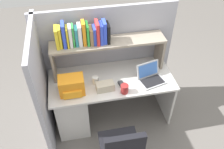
# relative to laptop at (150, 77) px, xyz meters

# --- Properties ---
(ground_plane) EXTENTS (8.00, 8.00, 0.00)m
(ground_plane) POSITION_rel_laptop_xyz_m (-0.49, 0.11, -0.78)
(ground_plane) COLOR slate
(desk) EXTENTS (1.60, 0.70, 0.73)m
(desk) POSITION_rel_laptop_xyz_m (-0.88, 0.11, -0.38)
(desk) COLOR silver
(desk) RESTS_ON ground_plane
(cubicle_partition_rear) EXTENTS (1.84, 0.05, 1.55)m
(cubicle_partition_rear) POSITION_rel_laptop_xyz_m (-0.49, 0.49, -0.01)
(cubicle_partition_rear) COLOR #9E9EA8
(cubicle_partition_rear) RESTS_ON ground_plane
(cubicle_partition_left) EXTENTS (0.05, 1.06, 1.55)m
(cubicle_partition_left) POSITION_rel_laptop_xyz_m (-1.34, 0.06, -0.01)
(cubicle_partition_left) COLOR #9E9EA8
(cubicle_partition_left) RESTS_ON ground_plane
(overhead_hutch) EXTENTS (1.44, 0.28, 0.45)m
(overhead_hutch) POSITION_rel_laptop_xyz_m (-0.49, 0.31, 0.30)
(overhead_hutch) COLOR gray
(overhead_hutch) RESTS_ON desk
(reference_books_on_shelf) EXTENTS (0.64, 0.19, 0.30)m
(reference_books_on_shelf) POSITION_rel_laptop_xyz_m (-0.78, 0.32, 0.53)
(reference_books_on_shelf) COLOR yellow
(reference_books_on_shelf) RESTS_ON overhead_hutch
(laptop) EXTENTS (0.36, 0.33, 0.22)m
(laptop) POSITION_rel_laptop_xyz_m (0.00, 0.00, 0.00)
(laptop) COLOR #B7BABF
(laptop) RESTS_ON desk
(backpack) EXTENTS (0.30, 0.23, 0.22)m
(backpack) POSITION_rel_laptop_xyz_m (-0.99, -0.03, 0.06)
(backpack) COLOR orange
(backpack) RESTS_ON desk
(computer_mouse) EXTENTS (0.08, 0.11, 0.03)m
(computer_mouse) POSITION_rel_laptop_xyz_m (-0.38, -0.02, -0.03)
(computer_mouse) COLOR #262628
(computer_mouse) RESTS_ON desk
(paper_cup) EXTENTS (0.08, 0.08, 0.11)m
(paper_cup) POSITION_rel_laptop_xyz_m (-0.70, 0.08, 0.00)
(paper_cup) COLOR white
(paper_cup) RESTS_ON desk
(tissue_box) EXTENTS (0.23, 0.13, 0.10)m
(tissue_box) POSITION_rel_laptop_xyz_m (-0.60, -0.05, -0.00)
(tissue_box) COLOR #BFB299
(tissue_box) RESTS_ON desk
(snack_canister) EXTENTS (0.10, 0.10, 0.11)m
(snack_canister) POSITION_rel_laptop_xyz_m (-0.38, -0.15, 0.00)
(snack_canister) COLOR maroon
(snack_canister) RESTS_ON desk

